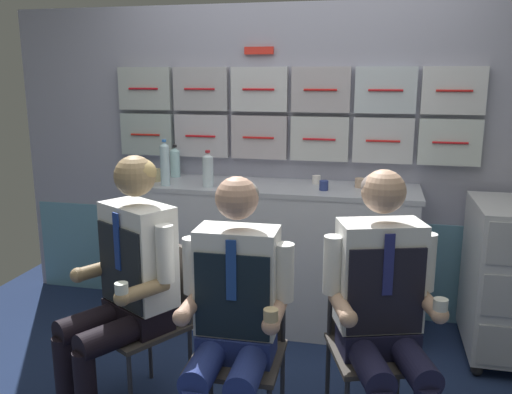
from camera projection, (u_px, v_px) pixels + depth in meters
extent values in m
cube|color=#9899AE|center=(298.00, 163.00, 3.78)|extent=(4.20, 0.06, 2.15)
cube|color=#5D92AB|center=(295.00, 263.00, 3.90)|extent=(4.12, 0.01, 0.70)
cube|color=#A7B5B2|center=(147.00, 134.00, 3.92)|extent=(0.39, 0.06, 0.30)
cylinder|color=red|center=(145.00, 135.00, 3.88)|extent=(0.22, 0.01, 0.01)
cube|color=#BBB6C0|center=(202.00, 136.00, 3.83)|extent=(0.39, 0.06, 0.30)
cylinder|color=red|center=(200.00, 136.00, 3.79)|extent=(0.22, 0.01, 0.01)
cube|color=#B3A9B1|center=(259.00, 137.00, 3.74)|extent=(0.39, 0.06, 0.30)
cylinder|color=red|center=(258.00, 138.00, 3.70)|extent=(0.22, 0.01, 0.01)
cube|color=silver|center=(320.00, 139.00, 3.65)|extent=(0.39, 0.06, 0.30)
cylinder|color=red|center=(319.00, 139.00, 3.61)|extent=(0.22, 0.01, 0.01)
cube|color=silver|center=(383.00, 140.00, 3.55)|extent=(0.39, 0.06, 0.30)
cylinder|color=red|center=(383.00, 141.00, 3.52)|extent=(0.22, 0.01, 0.01)
cube|color=silver|center=(450.00, 142.00, 3.46)|extent=(0.39, 0.06, 0.30)
cylinder|color=red|center=(450.00, 143.00, 3.43)|extent=(0.22, 0.01, 0.01)
cube|color=#B2BAB7|center=(145.00, 89.00, 3.85)|extent=(0.39, 0.06, 0.30)
cylinder|color=red|center=(143.00, 89.00, 3.81)|extent=(0.22, 0.01, 0.01)
cube|color=#B1AFB4|center=(201.00, 89.00, 3.75)|extent=(0.39, 0.06, 0.30)
cylinder|color=red|center=(199.00, 89.00, 3.72)|extent=(0.22, 0.01, 0.01)
cube|color=silver|center=(259.00, 89.00, 3.66)|extent=(0.39, 0.06, 0.30)
cylinder|color=red|center=(258.00, 89.00, 3.63)|extent=(0.22, 0.01, 0.01)
cube|color=#B0A9B0|center=(321.00, 90.00, 3.57)|extent=(0.39, 0.06, 0.30)
cylinder|color=red|center=(320.00, 90.00, 3.54)|extent=(0.22, 0.01, 0.01)
cube|color=silver|center=(386.00, 90.00, 3.48)|extent=(0.39, 0.06, 0.30)
cylinder|color=red|center=(386.00, 90.00, 3.44)|extent=(0.22, 0.01, 0.01)
cube|color=silver|center=(454.00, 91.00, 3.39)|extent=(0.39, 0.06, 0.30)
cylinder|color=red|center=(454.00, 91.00, 3.35)|extent=(0.22, 0.01, 0.01)
cube|color=red|center=(259.00, 51.00, 3.62)|extent=(0.20, 0.02, 0.05)
cube|color=silver|center=(274.00, 257.00, 3.66)|extent=(1.83, 0.52, 0.94)
cube|color=#A8ADB9|center=(275.00, 187.00, 3.55)|extent=(1.87, 0.53, 0.03)
sphere|color=black|center=(477.00, 370.00, 3.08)|extent=(0.07, 0.07, 0.07)
sphere|color=black|center=(463.00, 327.00, 3.60)|extent=(0.07, 0.07, 0.07)
cube|color=silver|center=(504.00, 276.00, 3.20)|extent=(0.40, 0.64, 0.89)
cube|color=#ADAFB2|center=(511.00, 348.00, 2.96)|extent=(0.35, 0.01, 0.24)
cylinder|color=#2D2D33|center=(91.00, 368.00, 2.76)|extent=(0.02, 0.02, 0.43)
cylinder|color=#2D2D33|center=(150.00, 343.00, 3.02)|extent=(0.02, 0.02, 0.43)
cylinder|color=#2D2D33|center=(191.00, 367.00, 2.77)|extent=(0.02, 0.02, 0.43)
cube|color=#3B3631|center=(139.00, 327.00, 2.72)|extent=(0.55, 0.55, 0.02)
cube|color=#3B3631|center=(168.00, 277.00, 2.80)|extent=(0.33, 0.21, 0.40)
cylinder|color=#2D2D33|center=(146.00, 269.00, 2.92)|extent=(0.02, 0.02, 0.40)
cylinder|color=#2D2D33|center=(188.00, 287.00, 2.68)|extent=(0.02, 0.02, 0.40)
cylinder|color=black|center=(66.00, 378.00, 2.57)|extent=(0.10, 0.10, 0.42)
cylinder|color=black|center=(86.00, 394.00, 2.44)|extent=(0.10, 0.10, 0.42)
cylinder|color=black|center=(96.00, 321.00, 2.65)|extent=(0.32, 0.41, 0.13)
cylinder|color=black|center=(118.00, 334.00, 2.51)|extent=(0.32, 0.41, 0.13)
cube|color=black|center=(138.00, 314.00, 2.70)|extent=(0.41, 0.35, 0.12)
cube|color=white|center=(139.00, 254.00, 2.65)|extent=(0.43, 0.37, 0.50)
cube|color=black|center=(120.00, 267.00, 2.58)|extent=(0.30, 0.19, 0.40)
cube|color=navy|center=(117.00, 242.00, 2.54)|extent=(0.04, 0.03, 0.28)
cylinder|color=white|center=(114.00, 234.00, 2.78)|extent=(0.08, 0.08, 0.27)
cylinder|color=#9C7F58|center=(98.00, 269.00, 2.72)|extent=(0.19, 0.25, 0.07)
sphere|color=#9C7F58|center=(78.00, 275.00, 2.65)|extent=(0.08, 0.08, 0.08)
cylinder|color=white|center=(165.00, 253.00, 2.49)|extent=(0.08, 0.08, 0.27)
cylinder|color=#9C7F58|center=(144.00, 291.00, 2.46)|extent=(0.19, 0.25, 0.07)
sphere|color=#9C7F58|center=(122.00, 298.00, 2.38)|extent=(0.08, 0.08, 0.08)
cylinder|color=white|center=(122.00, 289.00, 2.37)|extent=(0.06, 0.06, 0.06)
sphere|color=#9C7F58|center=(135.00, 176.00, 2.56)|extent=(0.20, 0.20, 0.20)
ellipsoid|color=tan|center=(137.00, 172.00, 2.57)|extent=(0.26, 0.25, 0.14)
cylinder|color=#2D2D33|center=(211.00, 377.00, 2.68)|extent=(0.02, 0.02, 0.43)
cylinder|color=#2D2D33|center=(282.00, 386.00, 2.60)|extent=(0.02, 0.02, 0.43)
cube|color=#3B3631|center=(237.00, 358.00, 2.42)|extent=(0.41, 0.41, 0.02)
cube|color=#3B3631|center=(246.00, 298.00, 2.55)|extent=(0.37, 0.04, 0.40)
cylinder|color=#2D2D33|center=(209.00, 295.00, 2.58)|extent=(0.02, 0.02, 0.40)
cylinder|color=#2D2D33|center=(283.00, 302.00, 2.51)|extent=(0.02, 0.02, 0.40)
cylinder|color=navy|center=(206.00, 363.00, 2.26)|extent=(0.14, 0.38, 0.13)
cylinder|color=navy|center=(249.00, 368.00, 2.23)|extent=(0.14, 0.38, 0.13)
cube|color=navy|center=(237.00, 344.00, 2.40)|extent=(0.34, 0.21, 0.12)
cube|color=white|center=(238.00, 280.00, 2.36)|extent=(0.36, 0.20, 0.47)
cube|color=black|center=(232.00, 297.00, 2.27)|extent=(0.32, 0.02, 0.38)
cube|color=navy|center=(231.00, 270.00, 2.23)|extent=(0.04, 0.01, 0.26)
cylinder|color=white|center=(192.00, 266.00, 2.38)|extent=(0.08, 0.08, 0.25)
cylinder|color=tan|center=(190.00, 307.00, 2.31)|extent=(0.07, 0.24, 0.07)
sphere|color=tan|center=(182.00, 317.00, 2.21)|extent=(0.08, 0.08, 0.08)
cylinder|color=white|center=(284.00, 272.00, 2.30)|extent=(0.08, 0.08, 0.25)
cylinder|color=tan|center=(275.00, 314.00, 2.24)|extent=(0.07, 0.24, 0.07)
sphere|color=tan|center=(271.00, 326.00, 2.14)|extent=(0.08, 0.08, 0.08)
cylinder|color=tan|center=(271.00, 316.00, 2.13)|extent=(0.06, 0.06, 0.06)
sphere|color=tan|center=(237.00, 198.00, 2.27)|extent=(0.19, 0.19, 0.19)
ellipsoid|color=gray|center=(238.00, 194.00, 2.28)|extent=(0.19, 0.17, 0.13)
cylinder|color=#2D2D33|center=(328.00, 378.00, 2.67)|extent=(0.02, 0.02, 0.43)
cylinder|color=#2D2D33|center=(398.00, 375.00, 2.70)|extent=(0.02, 0.02, 0.43)
cube|color=#3B3631|center=(376.00, 353.00, 2.46)|extent=(0.50, 0.50, 0.02)
cube|color=#3B3631|center=(366.00, 294.00, 2.60)|extent=(0.36, 0.14, 0.40)
cylinder|color=#2D2D33|center=(330.00, 296.00, 2.57)|extent=(0.02, 0.02, 0.40)
cylinder|color=#2D2D33|center=(403.00, 293.00, 2.60)|extent=(0.02, 0.02, 0.40)
cylinder|color=#181831|center=(368.00, 362.00, 2.27)|extent=(0.24, 0.41, 0.13)
cylinder|color=#181831|center=(411.00, 360.00, 2.29)|extent=(0.24, 0.41, 0.13)
cube|color=#181831|center=(377.00, 339.00, 2.44)|extent=(0.39, 0.30, 0.12)
cube|color=white|center=(379.00, 275.00, 2.40)|extent=(0.41, 0.31, 0.49)
cube|color=black|center=(386.00, 292.00, 2.30)|extent=(0.32, 0.11, 0.39)
cube|color=navy|center=(389.00, 265.00, 2.27)|extent=(0.04, 0.02, 0.27)
cylinder|color=white|center=(333.00, 265.00, 2.37)|extent=(0.08, 0.08, 0.26)
cylinder|color=tan|center=(342.00, 307.00, 2.29)|extent=(0.14, 0.25, 0.07)
sphere|color=tan|center=(349.00, 319.00, 2.19)|extent=(0.08, 0.08, 0.08)
cylinder|color=white|center=(426.00, 262.00, 2.40)|extent=(0.08, 0.08, 0.26)
cylinder|color=tan|center=(429.00, 304.00, 2.33)|extent=(0.14, 0.25, 0.07)
sphere|color=tan|center=(440.00, 315.00, 2.22)|extent=(0.08, 0.08, 0.08)
cylinder|color=silver|center=(441.00, 306.00, 2.21)|extent=(0.06, 0.06, 0.06)
sphere|color=tan|center=(384.00, 192.00, 2.31)|extent=(0.19, 0.19, 0.19)
ellipsoid|color=gray|center=(383.00, 187.00, 2.32)|extent=(0.23, 0.22, 0.13)
cylinder|color=#ABDCE3|center=(175.00, 164.00, 3.82)|extent=(0.07, 0.07, 0.19)
cone|color=#ABDCE3|center=(175.00, 149.00, 3.80)|extent=(0.07, 0.07, 0.02)
cylinder|color=black|center=(175.00, 146.00, 3.80)|extent=(0.03, 0.03, 0.02)
cylinder|color=silver|center=(165.00, 166.00, 3.51)|extent=(0.06, 0.06, 0.26)
cone|color=silver|center=(164.00, 144.00, 3.48)|extent=(0.06, 0.06, 0.02)
cylinder|color=blue|center=(164.00, 141.00, 3.48)|extent=(0.03, 0.03, 0.02)
cylinder|color=silver|center=(208.00, 172.00, 3.48)|extent=(0.07, 0.07, 0.20)
cone|color=silver|center=(208.00, 155.00, 3.46)|extent=(0.07, 0.07, 0.02)
cylinder|color=red|center=(208.00, 151.00, 3.45)|extent=(0.03, 0.03, 0.02)
cylinder|color=white|center=(316.00, 180.00, 3.59)|extent=(0.06, 0.06, 0.06)
cylinder|color=#382114|center=(316.00, 176.00, 3.58)|extent=(0.05, 0.05, 0.01)
cylinder|color=tan|center=(156.00, 175.00, 3.66)|extent=(0.06, 0.06, 0.09)
cylinder|color=#382114|center=(156.00, 170.00, 3.65)|extent=(0.05, 0.05, 0.01)
cylinder|color=tan|center=(360.00, 183.00, 3.48)|extent=(0.07, 0.07, 0.06)
cylinder|color=#382114|center=(360.00, 179.00, 3.47)|extent=(0.06, 0.06, 0.01)
cylinder|color=navy|center=(324.00, 185.00, 3.39)|extent=(0.06, 0.06, 0.06)
cylinder|color=#382114|center=(324.00, 182.00, 3.38)|extent=(0.05, 0.05, 0.01)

